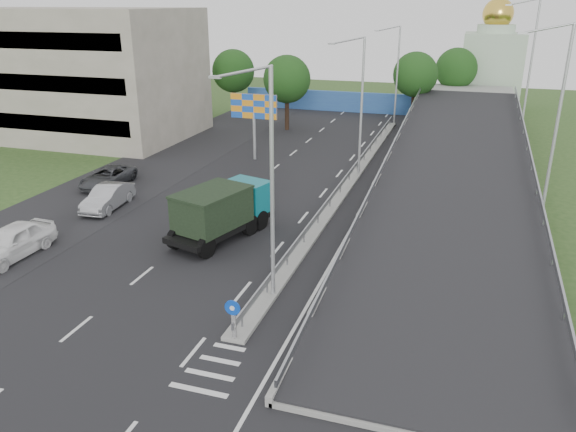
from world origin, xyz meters
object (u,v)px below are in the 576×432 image
at_px(parked_car_a, 11,242).
at_px(parked_car_c, 108,177).
at_px(sign_bollard, 233,319).
at_px(lamp_post_far, 396,70).
at_px(billboard, 254,110).
at_px(dump_truck, 223,209).
at_px(parked_car_b, 108,197).
at_px(church, 492,65).
at_px(lamp_post_near, 268,174).
at_px(lamp_post_mid, 359,100).

bearing_deg(parked_car_a, parked_car_c, 102.84).
bearing_deg(sign_bollard, lamp_post_far, 89.86).
xyz_separation_m(billboard, dump_truck, (4.31, -16.26, -2.52)).
height_order(parked_car_a, parked_car_b, parked_car_a).
distance_m(billboard, parked_car_c, 13.10).
relative_size(church, dump_truck, 1.90).
distance_m(lamp_post_far, billboard, 20.24).
bearing_deg(lamp_post_near, billboard, 112.49).
bearing_deg(lamp_post_mid, lamp_post_far, 90.00).
xyz_separation_m(dump_truck, parked_car_a, (-9.42, -5.83, -0.80)).
relative_size(church, parked_car_c, 2.82).
xyz_separation_m(billboard, parked_car_a, (-5.11, -22.10, -3.32)).
xyz_separation_m(parked_car_a, parked_car_b, (0.38, 7.93, -0.10)).
bearing_deg(lamp_post_far, dump_truck, -97.97).
height_order(sign_bollard, lamp_post_near, lamp_post_near).
bearing_deg(sign_bollard, billboard, 109.21).
distance_m(dump_truck, parked_car_b, 9.32).
bearing_deg(parked_car_c, dump_truck, -27.17).
height_order(lamp_post_mid, billboard, lamp_post_mid).
xyz_separation_m(church, parked_car_c, (-26.52, -42.14, -4.63)).
xyz_separation_m(sign_bollard, parked_car_c, (-16.52, 15.69, -0.35)).
distance_m(church, parked_car_a, 59.39).
distance_m(sign_bollard, parked_car_a, 14.59).
xyz_separation_m(sign_bollard, dump_truck, (-4.69, 9.56, 0.63)).
relative_size(sign_bollard, lamp_post_far, 0.17).
distance_m(church, parked_car_c, 50.00).
relative_size(sign_bollard, billboard, 0.30).
distance_m(sign_bollard, lamp_post_mid, 24.30).
relative_size(lamp_post_far, parked_car_b, 2.19).
bearing_deg(parked_car_a, billboard, 78.43).
distance_m(lamp_post_mid, billboard, 9.47).
bearing_deg(dump_truck, lamp_post_mid, 87.55).
xyz_separation_m(lamp_post_near, billboard, (-9.11, 22.00, -1.62)).
bearing_deg(billboard, lamp_post_far, 63.16).
height_order(sign_bollard, parked_car_b, sign_bollard).
bearing_deg(billboard, lamp_post_near, -67.51).
distance_m(lamp_post_mid, church, 35.41).
relative_size(billboard, parked_car_b, 1.19).
relative_size(lamp_post_near, parked_car_c, 2.06).
bearing_deg(lamp_post_near, lamp_post_mid, 90.00).
height_order(church, dump_truck, church).
height_order(lamp_post_mid, dump_truck, lamp_post_mid).
bearing_deg(parked_car_a, sign_bollard, -13.37).
bearing_deg(parked_car_a, lamp_post_near, 1.82).
bearing_deg(lamp_post_near, church, 79.62).
distance_m(lamp_post_near, billboard, 23.87).
bearing_deg(dump_truck, church, 89.21).
relative_size(lamp_post_far, dump_truck, 1.39).
height_order(lamp_post_near, dump_truck, lamp_post_near).
distance_m(lamp_post_mid, parked_car_a, 25.11).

